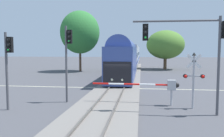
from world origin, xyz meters
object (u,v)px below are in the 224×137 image
object	(u,v)px
traffic_signal_median	(68,51)
oak_behind_train	(80,32)
crossing_gate_near	(161,86)
commuter_train	(131,55)
elm_centre_background	(165,45)
traffic_signal_near_right	(194,40)
traffic_signal_near_left	(8,58)
crossing_signal_mast	(194,74)

from	to	relation	value
traffic_signal_median	oak_behind_train	bearing A→B (deg)	103.02
crossing_gate_near	commuter_train	bearing A→B (deg)	95.66
oak_behind_train	elm_centre_background	size ratio (longest dim) A/B	1.40
traffic_signal_near_right	crossing_gate_near	bearing A→B (deg)	127.44
crossing_gate_near	traffic_signal_near_right	distance (m)	4.09
crossing_gate_near	traffic_signal_median	size ratio (longest dim) A/B	1.08
crossing_gate_near	elm_centre_background	distance (m)	31.69
traffic_signal_near_left	crossing_gate_near	bearing A→B (deg)	14.55
elm_centre_background	crossing_signal_mast	bearing A→B (deg)	-92.37
crossing_gate_near	elm_centre_background	xyz separation A→B (m)	(3.36, 31.31, 3.58)
crossing_gate_near	crossing_signal_mast	xyz separation A→B (m)	(2.03, -0.67, 0.89)
traffic_signal_near_right	elm_centre_background	xyz separation A→B (m)	(1.70, 33.48, 0.53)
oak_behind_train	crossing_signal_mast	bearing A→B (deg)	-60.41
crossing_signal_mast	traffic_signal_near_right	size ratio (longest dim) A/B	0.64
traffic_signal_median	oak_behind_train	xyz separation A→B (m)	(-5.72, 24.72, 3.32)
commuter_train	traffic_signal_median	distance (m)	37.50
crossing_gate_near	traffic_signal_near_left	size ratio (longest dim) A/B	1.22
crossing_signal_mast	oak_behind_train	bearing A→B (deg)	119.59
traffic_signal_near_left	elm_centre_background	world-z (taller)	elm_centre_background
traffic_signal_median	elm_centre_background	world-z (taller)	elm_centre_background
crossing_gate_near	traffic_signal_near_left	bearing A→B (deg)	-165.45
traffic_signal_near_right	traffic_signal_median	distance (m)	8.74
crossing_gate_near	crossing_signal_mast	bearing A→B (deg)	-18.37
crossing_gate_near	oak_behind_train	bearing A→B (deg)	116.64
traffic_signal_near_left	traffic_signal_near_right	bearing A→B (deg)	1.92
traffic_signal_median	commuter_train	bearing A→B (deg)	85.35
traffic_signal_median	oak_behind_train	distance (m)	25.59
elm_centre_background	traffic_signal_near_right	bearing A→B (deg)	-92.91
traffic_signal_near_right	traffic_signal_near_left	size ratio (longest dim) A/B	1.17
commuter_train	crossing_gate_near	world-z (taller)	commuter_train
traffic_signal_near_left	elm_centre_background	size ratio (longest dim) A/B	0.64
crossing_signal_mast	traffic_signal_near_right	xyz separation A→B (m)	(-0.37, -1.49, 2.16)
crossing_gate_near	elm_centre_background	world-z (taller)	elm_centre_background
oak_behind_train	traffic_signal_near_right	bearing A→B (deg)	-62.40
oak_behind_train	elm_centre_background	distance (m)	17.22
traffic_signal_near_right	traffic_signal_median	size ratio (longest dim) A/B	1.03
commuter_train	traffic_signal_median	world-z (taller)	traffic_signal_median
crossing_gate_near	elm_centre_background	size ratio (longest dim) A/B	0.78
traffic_signal_median	traffic_signal_near_left	world-z (taller)	traffic_signal_median
commuter_train	elm_centre_background	size ratio (longest dim) A/B	8.59
crossing_gate_near	crossing_signal_mast	world-z (taller)	crossing_signal_mast
traffic_signal_median	traffic_signal_near_left	xyz separation A→B (m)	(-3.07, -2.68, -0.42)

